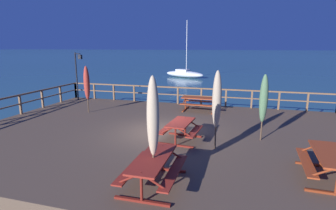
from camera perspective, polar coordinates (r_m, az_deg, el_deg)
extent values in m
plane|color=#2D5B6B|center=(11.82, -1.21, -8.92)|extent=(600.00, 600.00, 0.00)
cube|color=brown|center=(11.70, -1.21, -7.35)|extent=(16.83, 11.91, 0.69)
cube|color=brown|center=(16.84, 4.61, 3.63)|extent=(16.53, 0.09, 0.08)
cube|color=brown|center=(16.92, 4.59, 2.05)|extent=(16.53, 0.07, 0.06)
cube|color=brown|center=(20.22, -19.06, 2.95)|extent=(0.10, 0.10, 1.05)
cube|color=brown|center=(19.40, -15.41, 2.82)|extent=(0.10, 0.10, 1.05)
cube|color=brown|center=(18.67, -11.46, 2.65)|extent=(0.10, 0.10, 1.05)
cube|color=brown|center=(18.03, -7.20, 2.46)|extent=(0.10, 0.10, 1.05)
cube|color=brown|center=(17.50, -2.67, 2.25)|extent=(0.10, 0.10, 1.05)
cube|color=brown|center=(17.09, 2.11, 2.00)|extent=(0.10, 0.10, 1.05)
cube|color=brown|center=(16.80, 7.09, 1.73)|extent=(0.10, 0.10, 1.05)
cube|color=brown|center=(16.64, 12.21, 1.44)|extent=(0.10, 0.10, 1.05)
cube|color=brown|center=(16.62, 17.38, 1.14)|extent=(0.10, 0.10, 1.05)
cube|color=brown|center=(16.73, 22.52, 0.83)|extent=(0.10, 0.10, 1.05)
cube|color=brown|center=(16.97, 27.56, 0.51)|extent=(0.10, 0.10, 1.05)
cube|color=brown|center=(15.81, -31.21, 1.28)|extent=(0.09, 11.61, 0.08)
cube|color=brown|center=(15.89, -31.02, -0.39)|extent=(0.07, 11.61, 0.06)
cube|color=brown|center=(16.46, -28.92, 0.04)|extent=(0.10, 0.10, 1.05)
cube|color=brown|center=(17.65, -25.17, 1.15)|extent=(0.10, 0.10, 1.05)
cube|color=brown|center=(18.90, -21.91, 2.12)|extent=(0.10, 0.10, 1.05)
cube|color=brown|center=(20.22, -19.06, 2.95)|extent=(0.10, 0.10, 1.05)
cube|color=maroon|center=(7.15, -3.17, -11.30)|extent=(0.79, 2.13, 0.05)
cube|color=maroon|center=(7.13, 1.26, -13.99)|extent=(0.31, 2.13, 0.04)
cube|color=maroon|center=(7.46, -7.34, -12.88)|extent=(0.31, 2.13, 0.04)
cube|color=maroon|center=(6.75, -5.60, -19.72)|extent=(1.40, 0.10, 0.06)
cylinder|color=maroon|center=(6.57, -5.66, -17.21)|extent=(0.07, 0.07, 0.74)
cylinder|color=maroon|center=(6.38, -3.26, -15.87)|extent=(0.63, 0.06, 0.37)
cylinder|color=maroon|center=(6.57, -8.07, -15.14)|extent=(0.63, 0.06, 0.37)
cube|color=maroon|center=(8.21, -1.12, -13.46)|extent=(1.40, 0.10, 0.06)
cylinder|color=maroon|center=(8.07, -1.13, -11.29)|extent=(0.07, 0.07, 0.74)
cylinder|color=maroon|center=(7.91, 0.84, -10.04)|extent=(0.63, 0.06, 0.37)
cylinder|color=maroon|center=(8.06, -3.08, -9.63)|extent=(0.63, 0.06, 0.37)
cube|color=#993819|center=(8.62, 31.27, -8.93)|extent=(0.83, 2.10, 0.05)
cube|color=#993819|center=(8.61, 27.36, -10.67)|extent=(0.35, 2.08, 0.04)
cube|color=maroon|center=(8.14, 32.05, -15.74)|extent=(1.40, 0.13, 0.06)
cylinder|color=maroon|center=(7.84, 30.51, -12.09)|extent=(0.63, 0.08, 0.37)
cube|color=maroon|center=(9.65, 29.66, -11.10)|extent=(1.40, 0.13, 0.06)
cylinder|color=maroon|center=(9.53, 29.88, -9.21)|extent=(0.07, 0.07, 0.74)
cylinder|color=maroon|center=(9.52, 31.68, -8.02)|extent=(0.63, 0.08, 0.37)
cylinder|color=maroon|center=(9.40, 28.34, -7.90)|extent=(0.63, 0.08, 0.37)
cube|color=maroon|center=(10.36, 2.71, -3.70)|extent=(0.88, 1.65, 0.05)
cube|color=maroon|center=(10.30, 5.68, -5.59)|extent=(0.40, 1.62, 0.04)
cube|color=maroon|center=(10.62, -0.20, -4.97)|extent=(0.40, 1.62, 0.04)
cube|color=maroon|center=(10.02, 1.58, -8.54)|extent=(1.40, 0.18, 0.06)
cylinder|color=maroon|center=(9.90, 1.59, -6.70)|extent=(0.07, 0.07, 0.74)
cylinder|color=maroon|center=(9.75, 3.17, -5.66)|extent=(0.63, 0.10, 0.37)
cylinder|color=maroon|center=(9.92, 0.06, -5.32)|extent=(0.63, 0.10, 0.37)
cube|color=maroon|center=(11.14, 3.65, -6.38)|extent=(1.40, 0.18, 0.06)
cylinder|color=maroon|center=(11.03, 3.67, -4.70)|extent=(0.07, 0.07, 0.74)
cylinder|color=maroon|center=(10.90, 5.10, -3.74)|extent=(0.63, 0.10, 0.37)
cylinder|color=maroon|center=(11.05, 2.29, -3.47)|extent=(0.63, 0.10, 0.37)
cube|color=#993819|center=(15.33, 6.75, 1.53)|extent=(2.02, 0.82, 0.05)
cube|color=#993819|center=(14.85, 6.30, 0.01)|extent=(2.01, 0.34, 0.04)
cube|color=#993819|center=(15.93, 7.11, 0.83)|extent=(2.01, 0.34, 0.04)
cube|color=maroon|center=(15.65, 3.73, -0.84)|extent=(0.12, 1.40, 0.06)
cylinder|color=maroon|center=(15.57, 3.75, 0.38)|extent=(0.07, 0.07, 0.74)
cylinder|color=maroon|center=(15.26, 3.51, 0.97)|extent=(0.07, 0.63, 0.37)
cylinder|color=maroon|center=(15.79, 4.01, 1.36)|extent=(0.07, 0.63, 0.37)
cube|color=maroon|center=(15.35, 9.69, -1.26)|extent=(0.12, 1.40, 0.06)
cylinder|color=maroon|center=(15.27, 9.74, -0.02)|extent=(0.07, 0.07, 0.74)
cylinder|color=maroon|center=(14.95, 9.61, 0.58)|extent=(0.07, 0.63, 0.37)
cylinder|color=maroon|center=(15.50, 9.91, 0.99)|extent=(0.07, 0.63, 0.37)
cylinder|color=#4C3828|center=(6.93, -3.18, -6.42)|extent=(0.06, 0.06, 2.76)
ellipsoid|color=tan|center=(6.79, -3.23, -2.51)|extent=(0.32, 0.32, 2.10)
cylinder|color=#71614F|center=(6.83, -3.21, -3.79)|extent=(0.21, 0.21, 0.05)
cone|color=#4C3828|center=(6.60, -3.33, 5.57)|extent=(0.10, 0.10, 0.14)
cylinder|color=#4C3828|center=(10.92, 19.54, -0.94)|extent=(0.06, 0.06, 2.45)
ellipsoid|color=#4C704C|center=(10.83, 19.70, 1.30)|extent=(0.32, 0.32, 1.86)
cylinder|color=#2D432D|center=(10.86, 19.65, 0.57)|extent=(0.21, 0.21, 0.05)
cone|color=#4C3828|center=(10.71, 20.04, 5.82)|extent=(0.10, 0.10, 0.14)
cylinder|color=#4C3828|center=(9.54, 10.25, -1.61)|extent=(0.06, 0.06, 2.67)
ellipsoid|color=tan|center=(9.43, 10.36, 1.17)|extent=(0.32, 0.32, 2.03)
cylinder|color=#685B4C|center=(9.46, 10.32, 0.27)|extent=(0.21, 0.21, 0.05)
cone|color=#4C3828|center=(9.30, 10.58, 6.81)|extent=(0.10, 0.10, 0.14)
cylinder|color=#4C3828|center=(15.37, -16.81, 2.92)|extent=(0.06, 0.06, 2.44)
ellipsoid|color=#A33328|center=(15.31, -16.91, 4.52)|extent=(0.32, 0.32, 1.85)
cylinder|color=maroon|center=(15.33, -16.88, 4.00)|extent=(0.21, 0.21, 0.05)
cone|color=#4C3828|center=(15.22, -17.12, 7.71)|extent=(0.10, 0.10, 0.14)
cylinder|color=black|center=(19.32, -18.87, 5.78)|extent=(0.09, 0.09, 3.20)
cylinder|color=black|center=(18.99, -18.72, 10.29)|extent=(0.53, 0.26, 0.06)
cube|color=black|center=(18.77, -18.19, 9.70)|extent=(0.20, 0.20, 0.28)
sphere|color=#F4E08C|center=(18.77, -18.19, 9.70)|extent=(0.14, 0.14, 0.14)
ellipsoid|color=silver|center=(37.91, 3.53, 6.57)|extent=(6.21, 3.66, 0.90)
cube|color=silver|center=(38.03, 3.16, 7.34)|extent=(2.07, 1.65, 0.36)
cylinder|color=silver|center=(37.55, 4.00, 12.27)|extent=(0.10, 0.10, 7.00)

